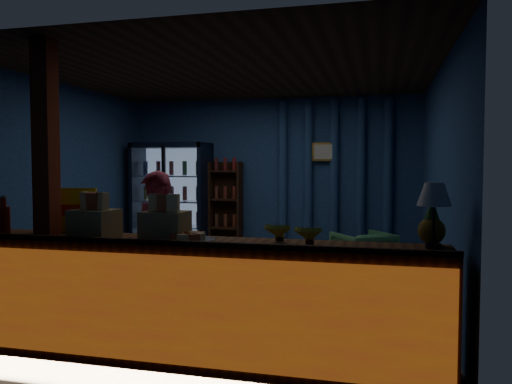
% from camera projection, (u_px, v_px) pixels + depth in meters
% --- Properties ---
extents(ground, '(4.60, 4.60, 0.00)m').
position_uv_depth(ground, '(231.00, 296.00, 5.86)').
color(ground, '#515154').
rests_on(ground, ground).
extents(room_walls, '(4.60, 4.60, 4.60)m').
position_uv_depth(room_walls, '(231.00, 163.00, 5.78)').
color(room_walls, navy).
rests_on(room_walls, ground).
extents(counter, '(4.40, 0.57, 0.99)m').
position_uv_depth(counter, '(162.00, 298.00, 3.98)').
color(counter, brown).
rests_on(counter, ground).
extents(support_post, '(0.16, 0.16, 2.60)m').
position_uv_depth(support_post, '(47.00, 194.00, 4.20)').
color(support_post, maroon).
rests_on(support_post, ground).
extents(beverage_cooler, '(1.20, 0.62, 1.90)m').
position_uv_depth(beverage_cooler, '(174.00, 203.00, 8.04)').
color(beverage_cooler, black).
rests_on(beverage_cooler, ground).
extents(bottle_shelf, '(0.50, 0.28, 1.60)m').
position_uv_depth(bottle_shelf, '(226.00, 212.00, 7.98)').
color(bottle_shelf, '#3D2013').
rests_on(bottle_shelf, ground).
extents(curtain_folds, '(1.74, 0.14, 2.50)m').
position_uv_depth(curtain_folds, '(334.00, 181.00, 7.63)').
color(curtain_folds, navy).
rests_on(curtain_folds, room_walls).
extents(framed_picture, '(0.36, 0.04, 0.28)m').
position_uv_depth(framed_picture, '(324.00, 152.00, 7.60)').
color(framed_picture, gold).
rests_on(framed_picture, room_walls).
extents(shopkeeper, '(0.61, 0.47, 1.49)m').
position_uv_depth(shopkeeper, '(156.00, 250.00, 4.66)').
color(shopkeeper, maroon).
rests_on(shopkeeper, ground).
extents(green_chair, '(0.96, 0.97, 0.64)m').
position_uv_depth(green_chair, '(363.00, 255.00, 6.79)').
color(green_chair, '#4E9D5A').
rests_on(green_chair, ground).
extents(side_table, '(0.62, 0.54, 0.56)m').
position_uv_depth(side_table, '(340.00, 259.00, 6.95)').
color(side_table, '#3D2013').
rests_on(side_table, ground).
extents(yellow_sign, '(0.50, 0.20, 0.39)m').
position_uv_depth(yellow_sign, '(68.00, 210.00, 4.41)').
color(yellow_sign, yellow).
rests_on(yellow_sign, counter).
extents(snack_box_left, '(0.38, 0.32, 0.37)m').
position_uv_depth(snack_box_left, '(95.00, 221.00, 4.10)').
color(snack_box_left, '#A0884D').
rests_on(snack_box_left, counter).
extents(snack_box_centre, '(0.35, 0.29, 0.36)m').
position_uv_depth(snack_box_centre, '(165.00, 223.00, 3.97)').
color(snack_box_centre, '#A0884D').
rests_on(snack_box_centre, counter).
extents(pastry_tray, '(0.43, 0.43, 0.07)m').
position_uv_depth(pastry_tray, '(188.00, 239.00, 3.84)').
color(pastry_tray, silver).
rests_on(pastry_tray, counter).
extents(banana_bunches, '(0.47, 0.28, 0.16)m').
position_uv_depth(banana_bunches, '(293.00, 233.00, 3.77)').
color(banana_bunches, yellow).
rests_on(banana_bunches, counter).
extents(table_lamp, '(0.24, 0.24, 0.47)m').
position_uv_depth(table_lamp, '(434.00, 197.00, 3.51)').
color(table_lamp, black).
rests_on(table_lamp, counter).
extents(pineapple, '(0.20, 0.20, 0.34)m').
position_uv_depth(pineapple, '(432.00, 227.00, 3.65)').
color(pineapple, olive).
rests_on(pineapple, counter).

